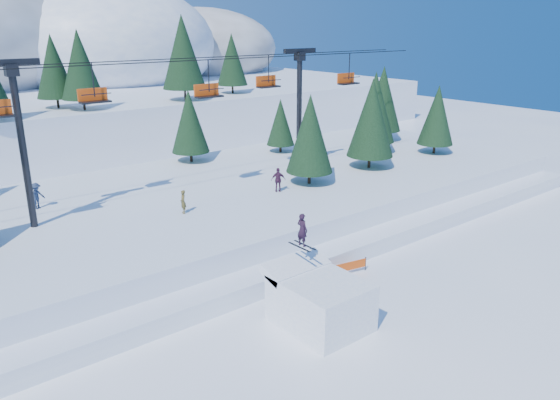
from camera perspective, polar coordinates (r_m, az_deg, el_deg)
ground at (r=28.18m, az=5.78°, el=-13.63°), size 160.00×160.00×0.00m
mid_shelf at (r=41.11m, az=-11.96°, el=-1.55°), size 70.00×22.00×2.50m
berm at (r=33.35m, az=-3.91°, el=-7.22°), size 70.00×6.00×1.10m
jump_kicker at (r=28.21m, az=4.08°, el=-10.36°), size 3.67×5.00×5.58m
chairlift at (r=39.89m, az=-10.92°, el=9.88°), size 46.00×3.21×10.28m
conifer_stand at (r=40.21m, az=-11.51°, el=6.33°), size 62.98×16.93×9.83m
distant_skiers at (r=38.97m, az=-15.16°, el=0.45°), size 32.12×8.37×1.88m
banner_near at (r=33.83m, az=7.02°, el=-6.95°), size 2.81×0.57×0.90m
banner_far at (r=39.98m, az=10.97°, el=-3.14°), size 2.86×0.19×0.90m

